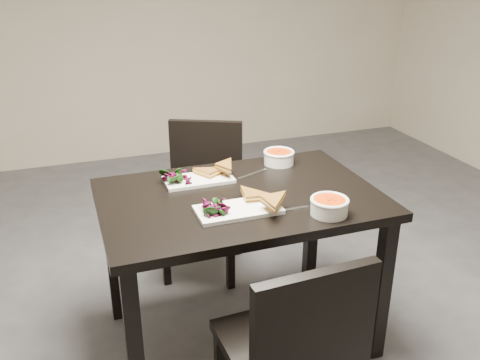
{
  "coord_description": "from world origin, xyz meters",
  "views": [
    {
      "loc": [
        -0.87,
        -2.1,
        1.69
      ],
      "look_at": [
        -0.18,
        -0.17,
        0.82
      ],
      "focal_mm": 38.95,
      "sensor_mm": 36.0,
      "label": 1
    }
  ],
  "objects_px": {
    "chair_near": "(295,347)",
    "chair_far": "(204,188)",
    "plate_far": "(199,180)",
    "plate_near": "(238,210)",
    "soup_bowl_far": "(279,156)",
    "soup_bowl_near": "(329,205)",
    "table": "(240,215)"
  },
  "relations": [
    {
      "from": "chair_near",
      "to": "chair_far",
      "type": "bearing_deg",
      "value": 84.66
    },
    {
      "from": "chair_far",
      "to": "plate_far",
      "type": "relative_size",
      "value": 2.72
    },
    {
      "from": "chair_far",
      "to": "plate_near",
      "type": "relative_size",
      "value": 2.48
    },
    {
      "from": "chair_far",
      "to": "soup_bowl_far",
      "type": "distance_m",
      "value": 0.58
    },
    {
      "from": "soup_bowl_near",
      "to": "plate_far",
      "type": "bearing_deg",
      "value": 129.14
    },
    {
      "from": "plate_near",
      "to": "soup_bowl_near",
      "type": "xyz_separation_m",
      "value": [
        0.34,
        -0.14,
        0.03
      ]
    },
    {
      "from": "soup_bowl_near",
      "to": "table",
      "type": "bearing_deg",
      "value": 133.21
    },
    {
      "from": "table",
      "to": "plate_far",
      "type": "xyz_separation_m",
      "value": [
        -0.13,
        0.2,
        0.11
      ]
    },
    {
      "from": "table",
      "to": "plate_near",
      "type": "distance_m",
      "value": 0.2
    },
    {
      "from": "plate_near",
      "to": "table",
      "type": "bearing_deg",
      "value": 68.04
    },
    {
      "from": "soup_bowl_near",
      "to": "chair_near",
      "type": "bearing_deg",
      "value": -129.2
    },
    {
      "from": "chair_near",
      "to": "plate_far",
      "type": "bearing_deg",
      "value": 93.21
    },
    {
      "from": "chair_far",
      "to": "plate_far",
      "type": "xyz_separation_m",
      "value": [
        -0.16,
        -0.5,
        0.27
      ]
    },
    {
      "from": "soup_bowl_near",
      "to": "chair_far",
      "type": "bearing_deg",
      "value": 103.94
    },
    {
      "from": "plate_near",
      "to": "soup_bowl_near",
      "type": "relative_size",
      "value": 2.2
    },
    {
      "from": "plate_near",
      "to": "soup_bowl_far",
      "type": "relative_size",
      "value": 2.23
    },
    {
      "from": "chair_far",
      "to": "plate_near",
      "type": "height_order",
      "value": "chair_far"
    },
    {
      "from": "soup_bowl_near",
      "to": "plate_far",
      "type": "relative_size",
      "value": 0.5
    },
    {
      "from": "chair_far",
      "to": "soup_bowl_far",
      "type": "height_order",
      "value": "chair_far"
    },
    {
      "from": "chair_far",
      "to": "plate_far",
      "type": "bearing_deg",
      "value": -82.69
    },
    {
      "from": "table",
      "to": "chair_near",
      "type": "bearing_deg",
      "value": -93.52
    },
    {
      "from": "soup_bowl_near",
      "to": "soup_bowl_far",
      "type": "relative_size",
      "value": 1.01
    },
    {
      "from": "table",
      "to": "soup_bowl_far",
      "type": "relative_size",
      "value": 7.82
    },
    {
      "from": "table",
      "to": "plate_near",
      "type": "height_order",
      "value": "plate_near"
    },
    {
      "from": "chair_near",
      "to": "plate_near",
      "type": "bearing_deg",
      "value": 89.62
    },
    {
      "from": "chair_far",
      "to": "plate_far",
      "type": "distance_m",
      "value": 0.59
    },
    {
      "from": "plate_near",
      "to": "soup_bowl_far",
      "type": "xyz_separation_m",
      "value": [
        0.37,
        0.44,
        0.03
      ]
    },
    {
      "from": "chair_near",
      "to": "table",
      "type": "bearing_deg",
      "value": 84.03
    },
    {
      "from": "chair_near",
      "to": "chair_far",
      "type": "height_order",
      "value": "same"
    },
    {
      "from": "table",
      "to": "soup_bowl_near",
      "type": "bearing_deg",
      "value": -46.79
    },
    {
      "from": "table",
      "to": "plate_far",
      "type": "relative_size",
      "value": 3.84
    },
    {
      "from": "chair_far",
      "to": "soup_bowl_near",
      "type": "distance_m",
      "value": 1.07
    }
  ]
}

